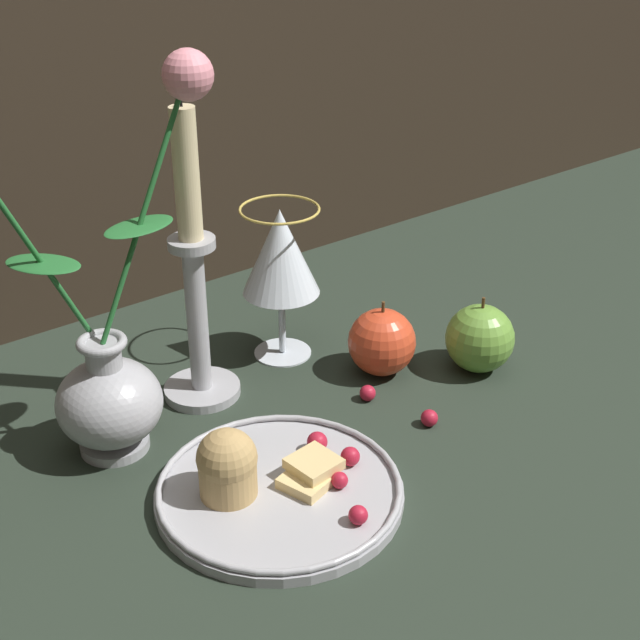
{
  "coord_description": "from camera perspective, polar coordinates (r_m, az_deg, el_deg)",
  "views": [
    {
      "loc": [
        -0.42,
        -0.62,
        0.52
      ],
      "look_at": [
        0.06,
        0.0,
        0.1
      ],
      "focal_mm": 50.0,
      "sensor_mm": 36.0,
      "label": 1
    }
  ],
  "objects": [
    {
      "name": "plate_with_pastries",
      "position": [
        0.81,
        -3.24,
        -10.41
      ],
      "size": [
        0.22,
        0.22,
        0.08
      ],
      "color": "#A3A3A8",
      "rests_on": "ground_plane"
    },
    {
      "name": "wine_glass",
      "position": [
        0.98,
        -2.54,
        4.07
      ],
      "size": [
        0.09,
        0.09,
        0.18
      ],
      "color": "silver",
      "rests_on": "ground_plane"
    },
    {
      "name": "vase",
      "position": [
        0.84,
        -14.04,
        -1.71
      ],
      "size": [
        0.24,
        0.1,
        0.37
      ],
      "color": "#A3A3A8",
      "rests_on": "ground_plane"
    },
    {
      "name": "berry_front_center",
      "position": [
        0.91,
        7.01,
        -6.25
      ],
      "size": [
        0.02,
        0.02,
        0.02
      ],
      "primitive_type": "sphere",
      "color": "#AD192D",
      "rests_on": "ground_plane"
    },
    {
      "name": "apple_beside_vase",
      "position": [
        0.98,
        3.98,
        -1.42
      ],
      "size": [
        0.08,
        0.08,
        0.09
      ],
      "color": "#D14223",
      "rests_on": "ground_plane"
    },
    {
      "name": "berry_near_plate",
      "position": [
        0.94,
        3.07,
        -4.69
      ],
      "size": [
        0.02,
        0.02,
        0.02
      ],
      "primitive_type": "sphere",
      "color": "#AD192D",
      "rests_on": "ground_plane"
    },
    {
      "name": "ground_plane",
      "position": [
        0.91,
        -2.98,
        -6.68
      ],
      "size": [
        2.4,
        2.4,
        0.0
      ],
      "primitive_type": "plane",
      "color": "#232D23",
      "rests_on": "ground"
    },
    {
      "name": "candlestick",
      "position": [
        0.9,
        -8.01,
        2.0
      ],
      "size": [
        0.08,
        0.08,
        0.32
      ],
      "color": "#A3A3A8",
      "rests_on": "ground_plane"
    },
    {
      "name": "apple_near_glass",
      "position": [
        1.0,
        10.19,
        -1.16
      ],
      "size": [
        0.08,
        0.08,
        0.09
      ],
      "color": "#669938",
      "rests_on": "ground_plane"
    }
  ]
}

